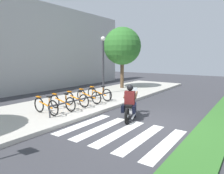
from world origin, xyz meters
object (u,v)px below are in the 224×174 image
(bicycle_0, at_px, (46,106))
(bicycle_4, at_px, (99,94))
(bicycle_2, at_px, (76,99))
(bike_rack, at_px, (85,99))
(bicycle_1, at_px, (62,102))
(tree_near_rack, at_px, (122,46))
(rider, at_px, (130,99))
(motorcycle, at_px, (130,107))
(bicycle_3, at_px, (89,96))
(street_lamp, at_px, (103,60))

(bicycle_0, xyz_separation_m, bicycle_4, (3.53, 0.00, 0.01))
(bicycle_2, relative_size, bike_rack, 0.39)
(bicycle_1, bearing_deg, bicycle_4, -0.01)
(bicycle_4, xyz_separation_m, tree_near_rack, (4.73, 1.52, 2.81))
(rider, distance_m, tree_near_rack, 8.16)
(rider, bearing_deg, bike_rack, 92.89)
(motorcycle, height_order, bicycle_0, motorcycle)
(rider, relative_size, bicycle_3, 0.84)
(street_lamp, bearing_deg, tree_near_rack, 7.85)
(bicycle_1, xyz_separation_m, bicycle_3, (1.77, -0.00, 0.00))
(bicycle_3, xyz_separation_m, tree_near_rack, (5.62, 1.52, 2.82))
(bicycle_0, distance_m, bicycle_4, 3.53)
(rider, relative_size, street_lamp, 0.37)
(motorcycle, height_order, bicycle_3, motorcycle)
(rider, relative_size, bicycle_1, 0.83)
(tree_near_rack, bearing_deg, bicycle_1, -168.37)
(bicycle_4, bearing_deg, bicycle_3, 179.98)
(bike_rack, bearing_deg, bicycle_4, 17.41)
(bicycle_3, bearing_deg, rider, -104.73)
(bicycle_4, height_order, bike_rack, bicycle_4)
(bike_rack, distance_m, street_lamp, 4.34)
(bike_rack, bearing_deg, tree_near_rack, 17.69)
(rider, bearing_deg, tree_near_rack, 34.74)
(rider, height_order, bike_rack, rider)
(motorcycle, relative_size, bicycle_0, 1.26)
(bicycle_4, xyz_separation_m, bike_rack, (-1.77, -0.55, 0.05))
(bicycle_2, bearing_deg, bicycle_0, -179.98)
(rider, height_order, bicycle_2, rider)
(bicycle_2, xyz_separation_m, street_lamp, (3.60, 1.12, 1.84))
(bicycle_2, height_order, street_lamp, street_lamp)
(bicycle_0, bearing_deg, bicycle_4, 0.00)
(bicycle_2, bearing_deg, bike_rack, -90.01)
(bicycle_2, height_order, bicycle_4, bicycle_4)
(rider, bearing_deg, motorcycle, 18.31)
(bicycle_0, bearing_deg, bicycle_3, 0.01)
(street_lamp, bearing_deg, bicycle_3, -157.60)
(motorcycle, relative_size, street_lamp, 0.53)
(tree_near_rack, bearing_deg, bicycle_0, -169.58)
(bicycle_4, bearing_deg, street_lamp, 31.42)
(bicycle_1, relative_size, tree_near_rack, 0.36)
(bicycle_1, xyz_separation_m, bicycle_2, (0.88, -0.00, -0.00))
(bicycle_1, distance_m, bicycle_2, 0.88)
(bicycle_2, height_order, bike_rack, bicycle_2)
(motorcycle, bearing_deg, bicycle_4, 61.38)
(motorcycle, distance_m, bicycle_1, 3.08)
(street_lamp, distance_m, tree_near_rack, 3.09)
(rider, relative_size, tree_near_rack, 0.30)
(bicycle_3, bearing_deg, street_lamp, 22.40)
(bike_rack, relative_size, tree_near_rack, 0.87)
(bicycle_0, relative_size, bicycle_2, 0.99)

